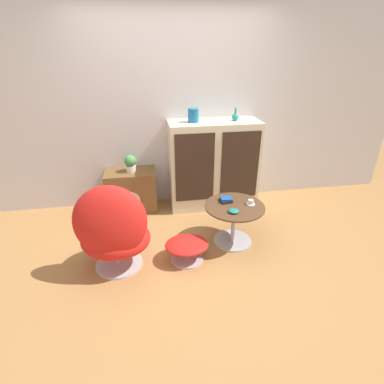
# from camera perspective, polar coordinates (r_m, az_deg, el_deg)

# --- Properties ---
(ground_plane) EXTENTS (12.00, 12.00, 0.00)m
(ground_plane) POSITION_cam_1_polar(r_m,az_deg,el_deg) (3.29, 0.19, -12.21)
(ground_plane) COLOR #A87542
(wall_back) EXTENTS (6.40, 0.06, 2.60)m
(wall_back) POSITION_cam_1_polar(r_m,az_deg,el_deg) (4.06, -3.26, 15.54)
(wall_back) COLOR silver
(wall_back) RESTS_ON ground_plane
(sideboard) EXTENTS (1.18, 0.48, 1.18)m
(sideboard) POSITION_cam_1_polar(r_m,az_deg,el_deg) (4.08, 4.07, 5.19)
(sideboard) COLOR beige
(sideboard) RESTS_ON ground_plane
(tv_console) EXTENTS (0.66, 0.41, 0.55)m
(tv_console) POSITION_cam_1_polar(r_m,az_deg,el_deg) (4.14, -11.45, 0.31)
(tv_console) COLOR brown
(tv_console) RESTS_ON ground_plane
(egg_chair) EXTENTS (0.76, 0.71, 0.96)m
(egg_chair) POSITION_cam_1_polar(r_m,az_deg,el_deg) (2.97, -14.78, -7.15)
(egg_chair) COLOR #B7B7BC
(egg_chair) RESTS_ON ground_plane
(ottoman) EXTENTS (0.45, 0.39, 0.23)m
(ottoman) POSITION_cam_1_polar(r_m,az_deg,el_deg) (3.17, -0.98, -10.37)
(ottoman) COLOR #B7B7BC
(ottoman) RESTS_ON ground_plane
(coffee_table) EXTENTS (0.66, 0.66, 0.47)m
(coffee_table) POSITION_cam_1_polar(r_m,az_deg,el_deg) (3.39, 7.96, -4.98)
(coffee_table) COLOR #B7B7BC
(coffee_table) RESTS_ON ground_plane
(vase_leftmost) EXTENTS (0.13, 0.13, 0.17)m
(vase_leftmost) POSITION_cam_1_polar(r_m,az_deg,el_deg) (3.84, 0.25, 14.40)
(vase_leftmost) COLOR #196699
(vase_leftmost) RESTS_ON sideboard
(vase_inner_left) EXTENTS (0.08, 0.08, 0.16)m
(vase_inner_left) POSITION_cam_1_polar(r_m,az_deg,el_deg) (3.97, 8.23, 14.02)
(vase_inner_left) COLOR teal
(vase_inner_left) RESTS_ON sideboard
(potted_plant) EXTENTS (0.15, 0.15, 0.22)m
(potted_plant) POSITION_cam_1_polar(r_m,az_deg,el_deg) (3.99, -11.65, 5.45)
(potted_plant) COLOR silver
(potted_plant) RESTS_ON tv_console
(teacup) EXTENTS (0.10, 0.10, 0.05)m
(teacup) POSITION_cam_1_polar(r_m,az_deg,el_deg) (3.35, 11.10, -1.98)
(teacup) COLOR silver
(teacup) RESTS_ON coffee_table
(book_stack) EXTENTS (0.14, 0.14, 0.05)m
(book_stack) POSITION_cam_1_polar(r_m,az_deg,el_deg) (3.37, 6.51, -1.45)
(book_stack) COLOR black
(book_stack) RESTS_ON coffee_table
(bowl) EXTENTS (0.11, 0.11, 0.04)m
(bowl) POSITION_cam_1_polar(r_m,az_deg,el_deg) (3.17, 7.92, -3.57)
(bowl) COLOR #1E7A70
(bowl) RESTS_ON coffee_table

